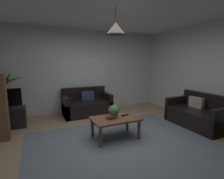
# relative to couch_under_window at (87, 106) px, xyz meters

# --- Properties ---
(floor) EXTENTS (5.50, 5.12, 0.02)m
(floor) POSITION_rel_couch_under_window_xyz_m (0.06, -2.08, -0.29)
(floor) COLOR #9E8466
(floor) RESTS_ON ground
(rug) EXTENTS (3.58, 2.82, 0.01)m
(rug) POSITION_rel_couch_under_window_xyz_m (0.06, -2.28, -0.27)
(rug) COLOR slate
(rug) RESTS_ON ground
(wall_back) EXTENTS (5.62, 0.06, 2.67)m
(wall_back) POSITION_rel_couch_under_window_xyz_m (0.06, 0.51, 1.06)
(wall_back) COLOR silver
(wall_back) RESTS_ON ground
(wall_right) EXTENTS (0.06, 5.12, 2.67)m
(wall_right) POSITION_rel_couch_under_window_xyz_m (2.84, -2.08, 1.06)
(wall_right) COLOR silver
(wall_right) RESTS_ON ground
(ceiling) EXTENTS (5.50, 5.12, 0.02)m
(ceiling) POSITION_rel_couch_under_window_xyz_m (0.06, -2.08, 2.41)
(ceiling) COLOR white
(window_pane) EXTENTS (1.43, 0.01, 0.94)m
(window_pane) POSITION_rel_couch_under_window_xyz_m (0.05, 0.47, 1.02)
(window_pane) COLOR white
(couch_under_window) EXTENTS (1.44, 0.83, 0.82)m
(couch_under_window) POSITION_rel_couch_under_window_xyz_m (0.00, 0.00, 0.00)
(couch_under_window) COLOR black
(couch_under_window) RESTS_ON ground
(couch_right_side) EXTENTS (0.83, 1.46, 0.82)m
(couch_right_side) POSITION_rel_couch_under_window_xyz_m (2.33, -2.13, -0.00)
(couch_right_side) COLOR black
(couch_right_side) RESTS_ON ground
(coffee_table) EXTENTS (0.99, 0.63, 0.45)m
(coffee_table) POSITION_rel_couch_under_window_xyz_m (0.08, -1.90, 0.10)
(coffee_table) COLOR brown
(coffee_table) RESTS_ON ground
(book_on_table_0) EXTENTS (0.16, 0.12, 0.03)m
(book_on_table_0) POSITION_rel_couch_under_window_xyz_m (-0.06, -1.92, 0.19)
(book_on_table_0) COLOR #B22D2D
(book_on_table_0) RESTS_ON coffee_table
(book_on_table_1) EXTENTS (0.16, 0.11, 0.03)m
(book_on_table_1) POSITION_rel_couch_under_window_xyz_m (-0.04, -1.93, 0.22)
(book_on_table_1) COLOR #387247
(book_on_table_1) RESTS_ON coffee_table
(book_on_table_2) EXTENTS (0.16, 0.12, 0.02)m
(book_on_table_2) POSITION_rel_couch_under_window_xyz_m (-0.04, -1.94, 0.24)
(book_on_table_2) COLOR #B22D2D
(book_on_table_2) RESTS_ON coffee_table
(remote_on_table_0) EXTENTS (0.16, 0.07, 0.02)m
(remote_on_table_0) POSITION_rel_couch_under_window_xyz_m (0.34, -1.85, 0.19)
(remote_on_table_0) COLOR black
(remote_on_table_0) RESTS_ON coffee_table
(potted_plant_on_table) EXTENTS (0.24, 0.24, 0.28)m
(potted_plant_on_table) POSITION_rel_couch_under_window_xyz_m (0.06, -1.88, 0.33)
(potted_plant_on_table) COLOR #B77051
(potted_plant_on_table) RESTS_ON coffee_table
(tv_stand) EXTENTS (0.90, 0.44, 0.50)m
(tv_stand) POSITION_rel_couch_under_window_xyz_m (-2.14, -0.27, -0.03)
(tv_stand) COLOR black
(tv_stand) RESTS_ON ground
(tv) EXTENTS (0.79, 0.16, 0.49)m
(tv) POSITION_rel_couch_under_window_xyz_m (-2.14, -0.30, 0.48)
(tv) COLOR black
(tv) RESTS_ON tv_stand
(potted_palm_corner) EXTENTS (0.91, 0.86, 1.44)m
(potted_palm_corner) POSITION_rel_couch_under_window_xyz_m (-2.16, 0.18, 0.37)
(potted_palm_corner) COLOR beige
(potted_palm_corner) RESTS_ON ground
(pendant_lamp) EXTENTS (0.38, 0.38, 0.51)m
(pendant_lamp) POSITION_rel_couch_under_window_xyz_m (0.08, -1.90, 2.00)
(pendant_lamp) COLOR black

